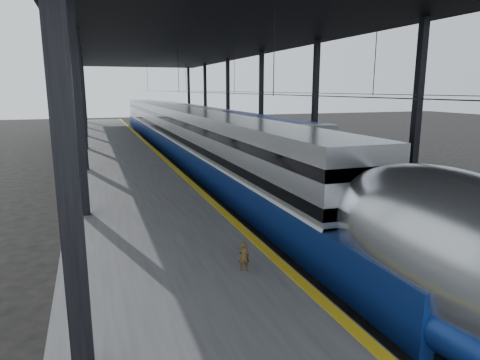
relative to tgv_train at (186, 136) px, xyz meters
name	(u,v)px	position (x,y,z in m)	size (l,w,h in m)	color
ground	(276,268)	(-2.00, -22.66, -1.96)	(160.00, 160.00, 0.00)	black
platform	(120,162)	(-5.50, -2.66, -1.46)	(6.00, 80.00, 1.00)	#4C4C4F
yellow_strip	(158,154)	(-2.70, -2.66, -0.95)	(0.30, 80.00, 0.01)	gold
rails	(225,162)	(2.50, -2.66, -1.88)	(6.52, 80.00, 0.16)	slate
canopy	(190,42)	(-0.10, -2.66, 7.16)	(18.00, 75.00, 9.47)	black
tgv_train	(186,136)	(0.00, 0.00, 0.00)	(2.92, 65.20, 4.18)	#AAADB1
second_train	(202,123)	(5.00, 14.37, -0.09)	(2.67, 56.05, 3.68)	navy
child	(244,256)	(-3.82, -24.57, -0.55)	(0.29, 0.19, 0.80)	#463417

